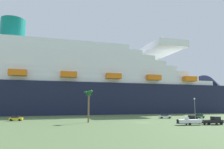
# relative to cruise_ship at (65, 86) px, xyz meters

# --- Properties ---
(ground_plane) EXTENTS (600.00, 600.00, 0.00)m
(ground_plane) POSITION_rel_cruise_ship_xyz_m (25.56, -30.97, -16.06)
(ground_plane) COLOR #567042
(cruise_ship) EXTENTS (242.34, 54.29, 59.65)m
(cruise_ship) POSITION_rel_cruise_ship_xyz_m (0.00, 0.00, 0.00)
(cruise_ship) COLOR #191E38
(cruise_ship) RESTS_ON ground_plane
(pickup_truck) EXTENTS (5.67, 2.45, 2.20)m
(pickup_truck) POSITION_rel_cruise_ship_xyz_m (42.71, -70.88, -15.02)
(pickup_truck) COLOR black
(pickup_truck) RESTS_ON ground_plane
(small_boat_on_trailer) EXTENTS (8.77, 2.14, 2.15)m
(small_boat_on_trailer) POSITION_rel_cruise_ship_xyz_m (36.15, -70.64, -15.10)
(small_boat_on_trailer) COLOR #595960
(small_boat_on_trailer) RESTS_ON ground_plane
(palm_tree) EXTENTS (3.18, 2.98, 10.11)m
(palm_tree) POSITION_rel_cruise_ship_xyz_m (9.10, -57.56, -8.08)
(palm_tree) COLOR brown
(palm_tree) RESTS_ON ground_plane
(street_lamp) EXTENTS (0.56, 0.56, 7.66)m
(street_lamp) POSITION_rel_cruise_ship_xyz_m (43.92, -60.50, -11.05)
(street_lamp) COLOR slate
(street_lamp) RESTS_ON ground_plane
(parked_car_white_van) EXTENTS (5.01, 2.60, 1.58)m
(parked_car_white_van) POSITION_rel_cruise_ship_xyz_m (40.22, -45.55, -15.23)
(parked_car_white_van) COLOR white
(parked_car_white_van) RESTS_ON ground_plane
(parked_car_green_wagon) EXTENTS (4.57, 2.65, 1.58)m
(parked_car_green_wagon) POSITION_rel_cruise_ship_xyz_m (53.54, -47.83, -15.23)
(parked_car_green_wagon) COLOR #2D723F
(parked_car_green_wagon) RESTS_ON ground_plane
(parked_car_black_coupe) EXTENTS (4.49, 2.48, 1.58)m
(parked_car_black_coupe) POSITION_rel_cruise_ship_xyz_m (46.56, -54.65, -15.23)
(parked_car_black_coupe) COLOR black
(parked_car_black_coupe) RESTS_ON ground_plane
(parked_car_yellow_taxi) EXTENTS (4.34, 2.35, 1.58)m
(parked_car_yellow_taxi) POSITION_rel_cruise_ship_xyz_m (-14.49, -46.67, -15.23)
(parked_car_yellow_taxi) COLOR yellow
(parked_car_yellow_taxi) RESTS_ON ground_plane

